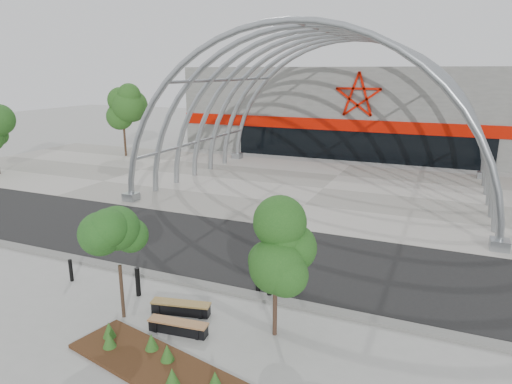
{
  "coord_description": "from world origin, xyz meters",
  "views": [
    {
      "loc": [
        7.53,
        -13.56,
        7.71
      ],
      "look_at": [
        0.0,
        4.0,
        2.6
      ],
      "focal_mm": 32.0,
      "sensor_mm": 36.0,
      "label": 1
    }
  ],
  "objects_px": {
    "street_tree_0": "(118,244)",
    "bench_0": "(181,308)",
    "bollard_2": "(258,279)",
    "street_tree_1": "(276,247)",
    "bench_1": "(178,327)"
  },
  "relations": [
    {
      "from": "street_tree_1",
      "to": "bench_0",
      "type": "relative_size",
      "value": 1.94
    },
    {
      "from": "street_tree_0",
      "to": "street_tree_1",
      "type": "distance_m",
      "value": 4.95
    },
    {
      "from": "street_tree_1",
      "to": "bench_1",
      "type": "height_order",
      "value": "street_tree_1"
    },
    {
      "from": "bollard_2",
      "to": "street_tree_0",
      "type": "bearing_deg",
      "value": -135.86
    },
    {
      "from": "bench_0",
      "to": "bollard_2",
      "type": "bearing_deg",
      "value": 53.4
    },
    {
      "from": "street_tree_0",
      "to": "bench_0",
      "type": "distance_m",
      "value": 2.96
    },
    {
      "from": "bench_0",
      "to": "bollard_2",
      "type": "relative_size",
      "value": 1.95
    },
    {
      "from": "street_tree_0",
      "to": "bench_0",
      "type": "relative_size",
      "value": 1.75
    },
    {
      "from": "bollard_2",
      "to": "bench_1",
      "type": "bearing_deg",
      "value": -109.82
    },
    {
      "from": "street_tree_0",
      "to": "bench_1",
      "type": "relative_size",
      "value": 1.84
    },
    {
      "from": "bench_0",
      "to": "bollard_2",
      "type": "xyz_separation_m",
      "value": [
        1.74,
        2.35,
        0.32
      ]
    },
    {
      "from": "bollard_2",
      "to": "bench_0",
      "type": "bearing_deg",
      "value": -126.6
    },
    {
      "from": "bench_0",
      "to": "street_tree_0",
      "type": "bearing_deg",
      "value": -150.76
    },
    {
      "from": "bench_0",
      "to": "bollard_2",
      "type": "distance_m",
      "value": 2.94
    },
    {
      "from": "bench_1",
      "to": "bollard_2",
      "type": "bearing_deg",
      "value": 70.18
    }
  ]
}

